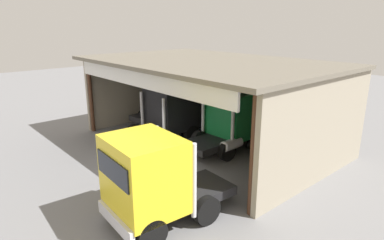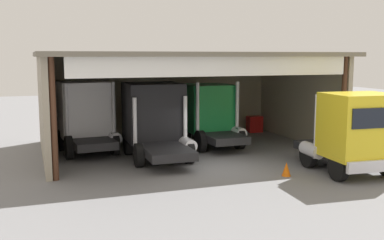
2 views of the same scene
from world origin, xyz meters
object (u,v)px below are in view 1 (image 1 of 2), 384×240
at_px(truck_green_center_right_bay, 232,119).
at_px(tool_cart, 329,148).
at_px(truck_black_right_bay, 169,111).
at_px(oil_drum, 297,141).
at_px(truck_white_left_bay, 170,97).
at_px(traffic_cone, 130,185).
at_px(truck_yellow_yard_outside, 152,179).

bearing_deg(truck_green_center_right_bay, tool_cart, 34.44).
xyz_separation_m(truck_black_right_bay, oil_drum, (5.91, 4.59, -1.37)).
xyz_separation_m(truck_white_left_bay, oil_drum, (8.80, 2.29, -1.40)).
distance_m(truck_white_left_bay, truck_green_center_right_bay, 6.36).
relative_size(truck_black_right_bay, traffic_cone, 9.69).
relative_size(truck_green_center_right_bay, traffic_cone, 8.62).
xyz_separation_m(truck_white_left_bay, truck_green_center_right_bay, (6.34, -0.50, -0.13)).
distance_m(truck_white_left_bay, traffic_cone, 10.25).
xyz_separation_m(truck_white_left_bay, truck_black_right_bay, (2.89, -2.30, -0.04)).
relative_size(truck_black_right_bay, tool_cart, 5.43).
xyz_separation_m(tool_cart, traffic_cone, (-3.71, -9.93, -0.22)).
height_order(truck_white_left_bay, tool_cart, truck_white_left_bay).
bearing_deg(tool_cart, truck_green_center_right_bay, -144.88).
bearing_deg(oil_drum, traffic_cone, -101.15).
relative_size(oil_drum, traffic_cone, 1.65).
bearing_deg(truck_green_center_right_bay, oil_drum, 47.88).
height_order(truck_yellow_yard_outside, traffic_cone, truck_yellow_yard_outside).
relative_size(truck_black_right_bay, oil_drum, 5.86).
distance_m(truck_green_center_right_bay, tool_cart, 5.35).
xyz_separation_m(truck_white_left_bay, traffic_cone, (6.88, -7.43, -1.59)).
bearing_deg(traffic_cone, oil_drum, 78.85).
xyz_separation_m(truck_black_right_bay, traffic_cone, (3.99, -5.13, -1.55)).
height_order(truck_green_center_right_bay, truck_yellow_yard_outside, truck_green_center_right_bay).
xyz_separation_m(truck_black_right_bay, truck_green_center_right_bay, (3.44, 1.80, -0.09)).
relative_size(truck_black_right_bay, truck_yellow_yard_outside, 1.13).
height_order(truck_black_right_bay, truck_yellow_yard_outside, truck_black_right_bay).
bearing_deg(truck_white_left_bay, truck_black_right_bay, -42.34).
distance_m(truck_white_left_bay, truck_yellow_yard_outside, 12.48).
distance_m(truck_green_center_right_bay, oil_drum, 3.94).
height_order(truck_white_left_bay, truck_yellow_yard_outside, truck_white_left_bay).
bearing_deg(traffic_cone, truck_white_left_bay, 132.81).
bearing_deg(oil_drum, truck_black_right_bay, -142.14).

